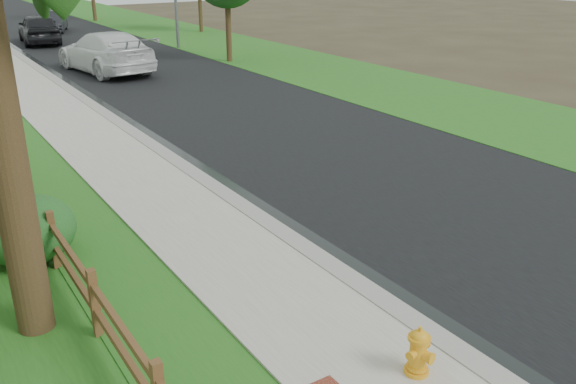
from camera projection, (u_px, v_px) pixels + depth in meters
ground at (419, 354)px, 8.42m from camera, size 120.00×120.00×0.00m
road at (74, 40)px, 38.04m from camera, size 8.00×90.00×0.02m
curb at (2, 44)px, 35.90m from camera, size 0.40×90.00×0.12m
wet_gutter at (8, 45)px, 36.09m from camera, size 0.50×90.00×0.00m
verge_far at (177, 32)px, 41.53m from camera, size 6.00×90.00×0.04m
ranch_fence at (37, 214)px, 11.36m from camera, size 0.12×16.92×1.10m
fire_hydrant at (418, 352)px, 7.77m from camera, size 0.46×0.37×0.70m
white_suv at (106, 52)px, 27.59m from camera, size 3.30×6.52×1.82m
dark_car_mid at (39, 28)px, 36.22m from camera, size 2.58×5.33×1.75m
dark_car_far at (53, 22)px, 41.56m from camera, size 2.74×4.40×1.37m
shrub_c at (27, 230)px, 10.75m from camera, size 1.75×1.75×1.21m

